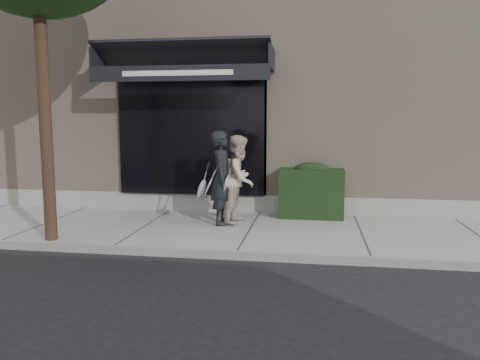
# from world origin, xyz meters

# --- Properties ---
(ground) EXTENTS (80.00, 80.00, 0.00)m
(ground) POSITION_xyz_m (0.00, 0.00, 0.00)
(ground) COLOR black
(ground) RESTS_ON ground
(sidewalk) EXTENTS (20.00, 3.00, 0.12)m
(sidewalk) POSITION_xyz_m (0.00, 0.00, 0.06)
(sidewalk) COLOR gray
(sidewalk) RESTS_ON ground
(curb) EXTENTS (20.00, 0.10, 0.14)m
(curb) POSITION_xyz_m (0.00, -1.55, 0.07)
(curb) COLOR gray
(curb) RESTS_ON ground
(building_facade) EXTENTS (14.30, 8.04, 5.64)m
(building_facade) POSITION_xyz_m (-0.01, 4.96, 2.74)
(building_facade) COLOR tan
(building_facade) RESTS_ON ground
(hedge) EXTENTS (1.30, 0.70, 1.14)m
(hedge) POSITION_xyz_m (1.10, 1.25, 0.66)
(hedge) COLOR black
(hedge) RESTS_ON sidewalk
(pedestrian_front) EXTENTS (0.64, 0.86, 1.79)m
(pedestrian_front) POSITION_xyz_m (-0.59, 0.30, 1.01)
(pedestrian_front) COLOR black
(pedestrian_front) RESTS_ON sidewalk
(pedestrian_back) EXTENTS (0.78, 0.93, 1.71)m
(pedestrian_back) POSITION_xyz_m (-0.28, 0.48, 0.97)
(pedestrian_back) COLOR beige
(pedestrian_back) RESTS_ON sidewalk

